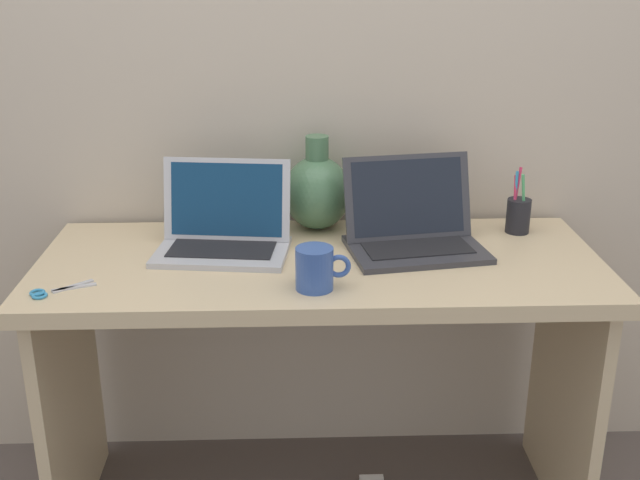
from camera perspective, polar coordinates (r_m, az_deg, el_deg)
The scene contains 8 objects.
back_wall at distance 2.17m, azimuth -0.31°, elevation 13.17°, with size 4.40×0.04×2.40m, color #BCAD99.
desk at distance 2.03m, azimuth 0.00°, elevation -5.72°, with size 1.41×0.58×0.75m.
laptop_left at distance 2.02m, azimuth -6.99°, elevation 0.95°, with size 0.35×0.26×0.23m.
laptop_right at distance 2.03m, azimuth 6.75°, elevation 1.07°, with size 0.37×0.30×0.23m.
green_vase at distance 2.14m, azimuth -0.21°, elevation 3.58°, with size 0.18×0.18×0.26m.
coffee_mug at distance 1.77m, azimuth -0.32°, elevation -2.09°, with size 0.13×0.09×0.10m.
pen_cup at distance 2.19m, azimuth 14.25°, elevation 1.83°, with size 0.06×0.06×0.18m.
scissors at distance 1.87m, azimuth -19.01°, elevation -3.56°, with size 0.14×0.11×0.01m.
Camera 1 is at (-0.06, -1.82, 1.48)m, focal length 43.88 mm.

